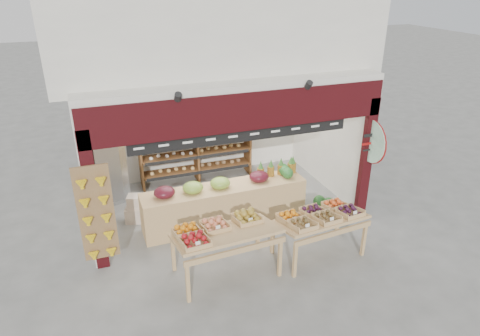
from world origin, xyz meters
name	(u,v)px	position (x,y,z in m)	size (l,w,h in m)	color
ground	(228,212)	(0.00, 0.00, 0.00)	(60.00, 60.00, 0.00)	slate
shop_structure	(202,22)	(0.00, 1.61, 3.92)	(6.36, 5.12, 5.40)	beige
banana_board	(97,216)	(-2.73, -1.17, 1.12)	(0.60, 0.15, 1.80)	brown
gift_sign	(372,141)	(2.75, -1.15, 1.75)	(0.04, 0.93, 0.92)	#C0F1D1
back_shelving	(196,139)	(-0.21, 1.84, 1.14)	(2.84, 0.46, 1.77)	brown
refrigerator	(108,167)	(-2.38, 1.49, 0.84)	(0.65, 0.65, 1.68)	silver
cardboard_stack	(147,211)	(-1.74, 0.27, 0.23)	(1.05, 0.75, 0.61)	silver
mid_counter	(225,203)	(-0.19, -0.40, 0.48)	(3.47, 0.71, 1.09)	tan
display_table_left	(218,232)	(-0.83, -1.96, 0.86)	(1.84, 1.09, 1.12)	tan
display_table_right	(320,217)	(1.11, -2.07, 0.82)	(1.70, 1.05, 1.04)	tan
watermelon_pile	(327,211)	(1.94, -1.02, 0.19)	(0.70, 0.67, 0.51)	#1A501F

